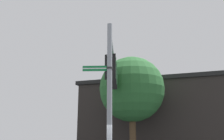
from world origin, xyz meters
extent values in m
cylinder|color=gray|center=(0.00, 0.00, 3.33)|extent=(0.20, 0.20, 6.65)
cylinder|color=gray|center=(-0.83, 2.52, 6.00)|extent=(1.85, 5.10, 0.20)
cylinder|color=black|center=(-0.51, 1.55, 5.81)|extent=(0.08, 0.08, 0.18)
cube|color=#194723|center=(-0.51, 1.55, 5.20)|extent=(0.36, 0.30, 1.05)
sphere|color=#590F0F|center=(-0.51, 1.74, 5.55)|extent=(0.22, 0.22, 0.22)
cube|color=#194723|center=(-0.51, 1.76, 5.65)|extent=(0.24, 0.20, 0.03)
sphere|color=brown|center=(-0.51, 1.74, 5.20)|extent=(0.22, 0.22, 0.22)
cube|color=#194723|center=(-0.51, 1.76, 5.30)|extent=(0.24, 0.20, 0.03)
sphere|color=#1EE533|center=(-0.51, 1.74, 4.85)|extent=(0.22, 0.22, 0.22)
cube|color=#194723|center=(-0.51, 1.76, 4.95)|extent=(0.24, 0.20, 0.03)
cube|color=black|center=(-0.51, 1.38, 5.20)|extent=(0.54, 0.03, 1.22)
cylinder|color=black|center=(-0.93, 2.83, 5.81)|extent=(0.08, 0.08, 0.18)
cube|color=#194723|center=(-0.93, 2.83, 5.20)|extent=(0.36, 0.30, 1.05)
sphere|color=#590F0F|center=(-0.93, 3.02, 5.55)|extent=(0.22, 0.22, 0.22)
cube|color=#194723|center=(-0.93, 3.04, 5.65)|extent=(0.24, 0.20, 0.03)
sphere|color=brown|center=(-0.93, 3.02, 5.20)|extent=(0.22, 0.22, 0.22)
cube|color=#194723|center=(-0.93, 3.04, 5.30)|extent=(0.24, 0.20, 0.03)
sphere|color=#1EE533|center=(-0.93, 3.02, 4.85)|extent=(0.22, 0.22, 0.22)
cube|color=#194723|center=(-0.93, 3.04, 4.95)|extent=(0.24, 0.20, 0.03)
cube|color=black|center=(-0.93, 2.66, 5.20)|extent=(0.54, 0.03, 1.22)
cylinder|color=black|center=(-1.36, 4.11, 5.81)|extent=(0.08, 0.08, 0.18)
cube|color=#194723|center=(-1.36, 4.11, 5.20)|extent=(0.36, 0.30, 1.05)
sphere|color=#590F0F|center=(-1.36, 4.30, 5.55)|extent=(0.22, 0.22, 0.22)
cube|color=#194723|center=(-1.36, 4.32, 5.65)|extent=(0.24, 0.20, 0.03)
sphere|color=brown|center=(-1.36, 4.30, 5.20)|extent=(0.22, 0.22, 0.22)
cube|color=#194723|center=(-1.36, 4.32, 5.30)|extent=(0.24, 0.20, 0.03)
sphere|color=#1EE533|center=(-1.36, 4.30, 4.85)|extent=(0.22, 0.22, 0.22)
cube|color=#194723|center=(-1.36, 4.32, 4.95)|extent=(0.24, 0.20, 0.03)
cube|color=black|center=(-1.36, 3.94, 5.20)|extent=(0.54, 0.03, 1.22)
cube|color=#147238|center=(-0.58, -0.19, 4.72)|extent=(0.93, 0.33, 0.22)
cube|color=white|center=(-0.58, -0.21, 4.72)|extent=(0.92, 0.31, 0.04)
cylinder|color=#262626|center=(0.00, 0.00, 4.72)|extent=(0.24, 0.24, 0.08)
cube|color=#282321|center=(-0.43, 11.87, 3.00)|extent=(11.64, 6.93, 5.99)
cube|color=maroon|center=(-0.55, 15.43, 3.30)|extent=(10.30, 1.37, 0.30)
cube|color=black|center=(-0.43, 11.87, 6.14)|extent=(12.10, 7.21, 0.30)
cylinder|color=#4C3823|center=(-0.99, 6.56, 1.76)|extent=(0.41, 0.41, 3.53)
sphere|color=#28602D|center=(-0.99, 6.56, 5.03)|extent=(4.31, 4.31, 4.31)
camera|label=1|loc=(3.45, -8.78, 2.20)|focal=38.96mm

